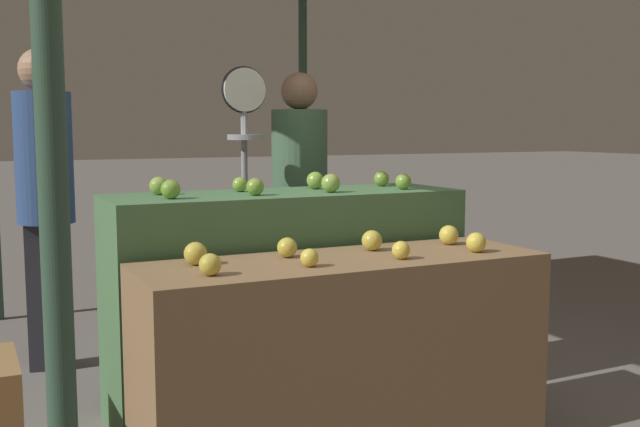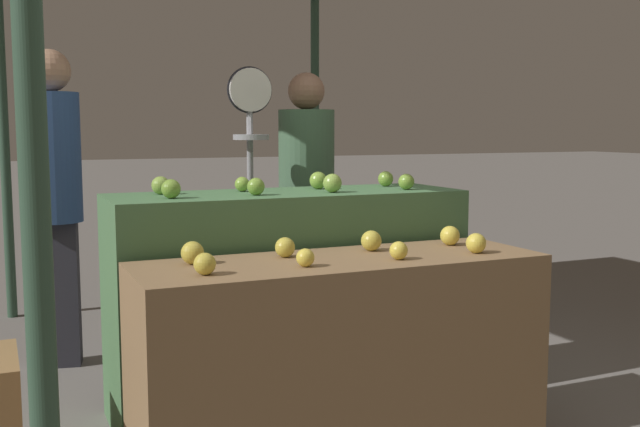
# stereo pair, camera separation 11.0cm
# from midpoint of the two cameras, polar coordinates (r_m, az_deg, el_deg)

# --- Properties ---
(display_counter_front) EXTENTS (1.68, 0.55, 0.83)m
(display_counter_front) POSITION_cam_midpoint_polar(r_m,az_deg,el_deg) (3.13, 0.78, -10.95)
(display_counter_front) COLOR olive
(display_counter_front) RESTS_ON ground_plane
(display_counter_back) EXTENTS (1.68, 0.55, 1.05)m
(display_counter_back) POSITION_cam_midpoint_polar(r_m,az_deg,el_deg) (3.63, -3.47, -6.68)
(display_counter_back) COLOR #4C7A4C
(display_counter_back) RESTS_ON ground_plane
(apple_front_0) EXTENTS (0.08, 0.08, 0.08)m
(apple_front_0) POSITION_cam_midpoint_polar(r_m,az_deg,el_deg) (2.71, -9.52, -3.86)
(apple_front_0) COLOR gold
(apple_front_0) RESTS_ON display_counter_front
(apple_front_1) EXTENTS (0.07, 0.07, 0.07)m
(apple_front_1) POSITION_cam_midpoint_polar(r_m,az_deg,el_deg) (2.84, -1.92, -3.39)
(apple_front_1) COLOR yellow
(apple_front_1) RESTS_ON display_counter_front
(apple_front_2) EXTENTS (0.07, 0.07, 0.07)m
(apple_front_2) POSITION_cam_midpoint_polar(r_m,az_deg,el_deg) (3.02, 5.15, -2.80)
(apple_front_2) COLOR yellow
(apple_front_2) RESTS_ON display_counter_front
(apple_front_3) EXTENTS (0.09, 0.09, 0.09)m
(apple_front_3) POSITION_cam_midpoint_polar(r_m,az_deg,el_deg) (3.23, 10.86, -2.18)
(apple_front_3) COLOR yellow
(apple_front_3) RESTS_ON display_counter_front
(apple_front_4) EXTENTS (0.09, 0.09, 0.09)m
(apple_front_4) POSITION_cam_midpoint_polar(r_m,az_deg,el_deg) (2.93, -10.53, -3.02)
(apple_front_4) COLOR gold
(apple_front_4) RESTS_ON display_counter_front
(apple_front_5) EXTENTS (0.08, 0.08, 0.08)m
(apple_front_5) POSITION_cam_midpoint_polar(r_m,az_deg,el_deg) (3.05, -3.55, -2.60)
(apple_front_5) COLOR gold
(apple_front_5) RESTS_ON display_counter_front
(apple_front_6) EXTENTS (0.09, 0.09, 0.09)m
(apple_front_6) POSITION_cam_midpoint_polar(r_m,az_deg,el_deg) (3.22, 3.00, -2.07)
(apple_front_6) COLOR gold
(apple_front_6) RESTS_ON display_counter_front
(apple_front_7) EXTENTS (0.09, 0.09, 0.09)m
(apple_front_7) POSITION_cam_midpoint_polar(r_m,az_deg,el_deg) (3.42, 8.88, -1.63)
(apple_front_7) COLOR yellow
(apple_front_7) RESTS_ON display_counter_front
(apple_back_0) EXTENTS (0.08, 0.08, 0.08)m
(apple_back_0) POSITION_cam_midpoint_polar(r_m,az_deg,el_deg) (3.27, -12.26, 1.82)
(apple_back_0) COLOR #7AA338
(apple_back_0) RESTS_ON display_counter_back
(apple_back_1) EXTENTS (0.08, 0.08, 0.08)m
(apple_back_1) POSITION_cam_midpoint_polar(r_m,az_deg,el_deg) (3.37, -5.89, 2.04)
(apple_back_1) COLOR #7AA338
(apple_back_1) RESTS_ON display_counter_back
(apple_back_2) EXTENTS (0.09, 0.09, 0.09)m
(apple_back_2) POSITION_cam_midpoint_polar(r_m,az_deg,el_deg) (3.52, -0.07, 2.33)
(apple_back_2) COLOR #8EB247
(apple_back_2) RESTS_ON display_counter_back
(apple_back_3) EXTENTS (0.08, 0.08, 0.08)m
(apple_back_3) POSITION_cam_midpoint_polar(r_m,az_deg,el_deg) (3.70, 5.52, 2.44)
(apple_back_3) COLOR #7AA338
(apple_back_3) RESTS_ON display_counter_back
(apple_back_4) EXTENTS (0.08, 0.08, 0.08)m
(apple_back_4) POSITION_cam_midpoint_polar(r_m,az_deg,el_deg) (3.48, -13.09, 2.07)
(apple_back_4) COLOR #8EB247
(apple_back_4) RESTS_ON display_counter_back
(apple_back_5) EXTENTS (0.07, 0.07, 0.07)m
(apple_back_5) POSITION_cam_midpoint_polar(r_m,az_deg,el_deg) (3.58, -7.00, 2.22)
(apple_back_5) COLOR #84AD3D
(apple_back_5) RESTS_ON display_counter_back
(apple_back_6) EXTENTS (0.09, 0.09, 0.09)m
(apple_back_6) POSITION_cam_midpoint_polar(r_m,az_deg,el_deg) (3.71, -1.21, 2.54)
(apple_back_6) COLOR #84AD3D
(apple_back_6) RESTS_ON display_counter_back
(apple_back_7) EXTENTS (0.08, 0.08, 0.08)m
(apple_back_7) POSITION_cam_midpoint_polar(r_m,az_deg,el_deg) (3.90, 3.91, 2.67)
(apple_back_7) COLOR #7AA338
(apple_back_7) RESTS_ON display_counter_back
(produce_scale) EXTENTS (0.26, 0.20, 1.69)m
(produce_scale) POSITION_cam_midpoint_polar(r_m,az_deg,el_deg) (4.20, -6.49, 4.64)
(produce_scale) COLOR #99999E
(produce_scale) RESTS_ON ground_plane
(person_vendor_at_scale) EXTENTS (0.41, 0.41, 1.68)m
(person_vendor_at_scale) POSITION_cam_midpoint_polar(r_m,az_deg,el_deg) (4.54, -2.26, 1.78)
(person_vendor_at_scale) COLOR #2D2D38
(person_vendor_at_scale) RESTS_ON ground_plane
(person_customer_left) EXTENTS (0.37, 0.37, 1.79)m
(person_customer_left) POSITION_cam_midpoint_polar(r_m,az_deg,el_deg) (4.42, -20.89, 2.24)
(person_customer_left) COLOR #2D2D38
(person_customer_left) RESTS_ON ground_plane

